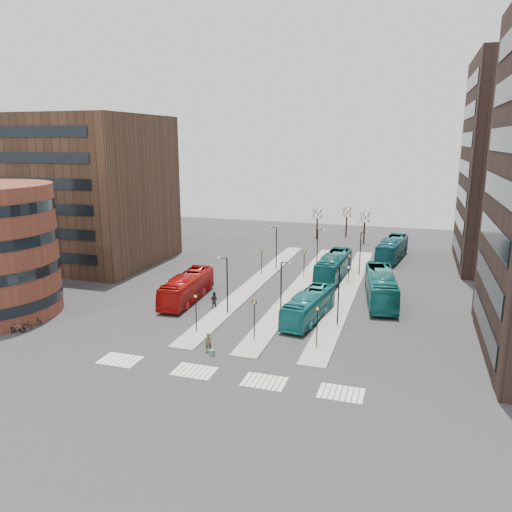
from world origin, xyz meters
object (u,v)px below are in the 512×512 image
(suitcase, at_px, (212,353))
(traveller, at_px, (208,343))
(teal_bus_d, at_px, (392,249))
(red_bus, at_px, (187,288))
(commuter_a, at_px, (214,300))
(commuter_b, at_px, (280,317))
(teal_bus_b, at_px, (334,266))
(bicycle_far, at_px, (34,321))
(bicycle_mid, at_px, (17,328))
(teal_bus_c, at_px, (381,287))
(bicycle_near, at_px, (24,325))
(commuter_c, at_px, (292,324))
(teal_bus_a, at_px, (309,306))

(suitcase, distance_m, traveller, 1.07)
(teal_bus_d, bearing_deg, red_bus, -119.05)
(teal_bus_d, relative_size, commuter_a, 6.52)
(traveller, height_order, commuter_b, traveller)
(suitcase, height_order, teal_bus_b, teal_bus_b)
(commuter_b, bearing_deg, bicycle_far, 96.17)
(red_bus, bearing_deg, bicycle_mid, -132.05)
(teal_bus_c, xyz_separation_m, bicycle_near, (-33.20, -19.99, -1.31))
(commuter_c, height_order, bicycle_mid, commuter_c)
(teal_bus_a, distance_m, commuter_b, 3.53)
(bicycle_near, bearing_deg, teal_bus_d, -46.26)
(suitcase, bearing_deg, bicycle_mid, -154.47)
(suitcase, relative_size, teal_bus_a, 0.05)
(teal_bus_b, height_order, bicycle_mid, teal_bus_b)
(suitcase, distance_m, teal_bus_c, 23.86)
(red_bus, height_order, teal_bus_b, teal_bus_b)
(teal_bus_b, relative_size, commuter_b, 7.71)
(teal_bus_d, bearing_deg, teal_bus_b, -109.06)
(bicycle_near, bearing_deg, commuter_a, -60.29)
(teal_bus_d, bearing_deg, teal_bus_a, -94.52)
(suitcase, xyz_separation_m, red_bus, (-8.70, 13.40, 1.32))
(teal_bus_d, distance_m, commuter_a, 35.08)
(teal_bus_a, height_order, bicycle_far, teal_bus_a)
(commuter_c, distance_m, bicycle_mid, 26.99)
(suitcase, xyz_separation_m, teal_bus_d, (13.20, 42.10, 1.44))
(suitcase, distance_m, bicycle_mid, 20.25)
(teal_bus_d, height_order, commuter_c, teal_bus_d)
(teal_bus_a, xyz_separation_m, commuter_c, (-0.88, -3.77, -0.71))
(commuter_a, xyz_separation_m, bicycle_near, (-15.56, -11.95, -0.45))
(commuter_a, height_order, commuter_b, commuter_a)
(suitcase, relative_size, bicycle_far, 0.34)
(teal_bus_a, distance_m, commuter_a, 10.94)
(traveller, relative_size, bicycle_far, 1.09)
(commuter_c, distance_m, bicycle_far, 26.33)
(red_bus, distance_m, teal_bus_c, 22.64)
(teal_bus_d, bearing_deg, suitcase, -99.12)
(suitcase, relative_size, teal_bus_b, 0.04)
(teal_bus_d, distance_m, traveller, 43.68)
(commuter_a, relative_size, bicycle_far, 1.16)
(traveller, bearing_deg, teal_bus_c, 29.53)
(traveller, height_order, bicycle_mid, traveller)
(teal_bus_d, bearing_deg, commuter_c, -94.56)
(suitcase, distance_m, bicycle_far, 20.29)
(red_bus, relative_size, commuter_a, 6.06)
(red_bus, distance_m, bicycle_mid, 18.38)
(teal_bus_b, distance_m, bicycle_mid, 39.44)
(suitcase, bearing_deg, bicycle_far, -161.14)
(commuter_c, relative_size, bicycle_near, 0.84)
(teal_bus_b, xyz_separation_m, commuter_b, (-2.40, -19.35, -0.90))
(teal_bus_c, height_order, traveller, teal_bus_c)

